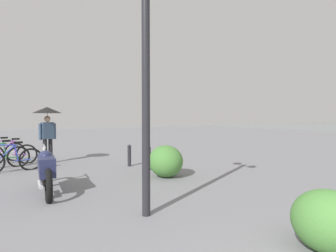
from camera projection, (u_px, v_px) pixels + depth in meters
The scene contains 10 objects.
lamppost at pixel (146, 46), 4.57m from camera, with size 0.98×0.28×4.40m.
motorcycle at pixel (46, 170), 6.08m from camera, with size 2.17×0.38×1.06m.
bicycle_blue at pixel (12, 160), 8.29m from camera, with size 0.32×1.76×0.95m.
bicycle_green at pixel (0, 158), 8.82m from camera, with size 0.40×1.75×0.95m.
bicycle_purple at pixel (10, 154), 9.62m from camera, with size 0.45×1.74×0.95m.
pedestrian at pixel (47, 119), 9.76m from camera, with size 1.00×1.00×2.03m.
bollard_near at pixel (149, 157), 8.61m from camera, with size 0.13×0.13×0.75m.
bollard_mid at pixel (129, 155), 9.22m from camera, with size 0.13×0.13×0.74m.
shrub_low at pixel (329, 221), 3.41m from camera, with size 0.93×0.83×0.79m.
shrub_round at pixel (166, 161), 7.61m from camera, with size 1.04×0.94×0.89m.
Camera 1 is at (-0.27, 2.55, 1.72)m, focal length 29.07 mm.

